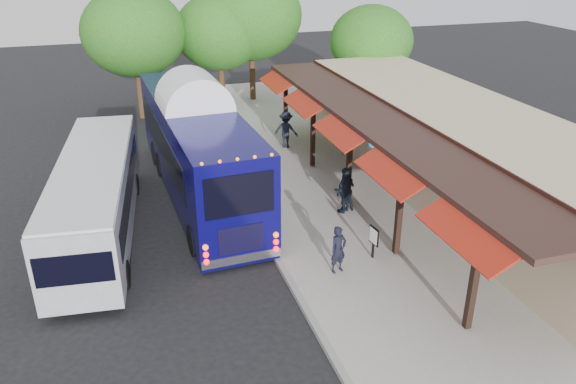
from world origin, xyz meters
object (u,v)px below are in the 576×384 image
object	(u,v)px
ped_a	(338,250)
ped_c	(345,190)
coach_bus	(197,144)
city_bus	(96,194)
ped_b	(344,190)
ped_d	(286,130)
sign_board	(374,237)

from	to	relation	value
ped_a	ped_c	xyz separation A→B (m)	(1.80, 3.73, 0.13)
coach_bus	city_bus	size ratio (longest dim) A/B	1.19
coach_bus	ped_c	distance (m)	6.12
ped_b	ped_d	xyz separation A→B (m)	(0.00, 7.24, 0.05)
city_bus	sign_board	distance (m)	9.54
ped_d	ped_a	bearing A→B (deg)	113.74
ped_a	sign_board	bearing A→B (deg)	0.05
ped_b	ped_c	xyz separation A→B (m)	(0.00, -0.12, 0.05)
ped_c	coach_bus	bearing A→B (deg)	-70.52
ped_b	ped_c	size ratio (longest dim) A/B	0.95
coach_bus	ped_d	world-z (taller)	coach_bus
city_bus	ped_c	size ratio (longest dim) A/B	5.88
coach_bus	ped_a	size ratio (longest dim) A/B	8.17
city_bus	sign_board	world-z (taller)	city_bus
ped_a	city_bus	bearing A→B (deg)	127.97
ped_b	coach_bus	bearing A→B (deg)	-42.86
ped_a	sign_board	distance (m)	1.43
city_bus	ped_a	xyz separation A→B (m)	(6.94, -5.02, -0.62)
ped_c	sign_board	distance (m)	3.36
ped_b	sign_board	xyz separation A→B (m)	(-0.42, -3.44, -0.10)
ped_a	sign_board	xyz separation A→B (m)	(1.38, 0.40, -0.02)
city_bus	ped_d	xyz separation A→B (m)	(8.74, 6.06, -0.49)
ped_a	ped_d	size ratio (longest dim) A/B	0.85
coach_bus	sign_board	distance (m)	8.29
ped_b	city_bus	bearing A→B (deg)	-15.13
ped_b	ped_d	size ratio (longest dim) A/B	0.94
ped_b	ped_a	bearing A→B (deg)	57.51
coach_bus	ped_c	size ratio (longest dim) A/B	7.00
city_bus	ped_c	bearing A→B (deg)	-2.28
coach_bus	ped_a	world-z (taller)	coach_bus
ped_a	ped_b	distance (m)	4.24
ped_d	sign_board	world-z (taller)	ped_d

